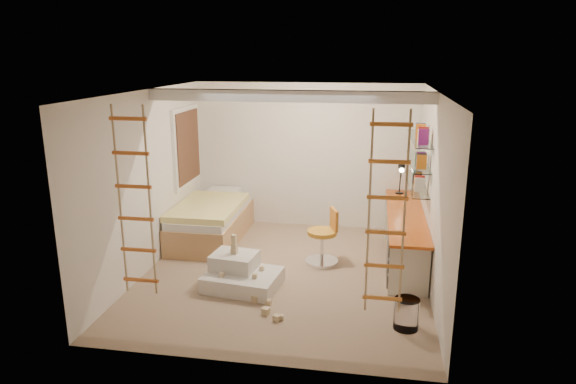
% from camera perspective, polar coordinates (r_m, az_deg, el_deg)
% --- Properties ---
extents(floor, '(4.50, 4.50, 0.00)m').
position_cam_1_polar(floor, '(7.52, -0.38, -9.08)').
color(floor, '#92765E').
rests_on(floor, ground).
extents(ceiling_beam, '(4.00, 0.18, 0.16)m').
position_cam_1_polar(ceiling_beam, '(7.18, 0.00, 10.62)').
color(ceiling_beam, white).
rests_on(ceiling_beam, ceiling).
extents(window_frame, '(0.06, 1.15, 1.35)m').
position_cam_1_polar(window_frame, '(8.97, -11.25, 4.99)').
color(window_frame, white).
rests_on(window_frame, wall_left).
extents(window_blind, '(0.02, 1.00, 1.20)m').
position_cam_1_polar(window_blind, '(8.96, -11.01, 4.99)').
color(window_blind, '#4C2D1E').
rests_on(window_blind, window_frame).
extents(rope_ladder_left, '(0.41, 0.04, 2.13)m').
position_cam_1_polar(rope_ladder_left, '(5.83, -16.67, -1.15)').
color(rope_ladder_left, orange).
rests_on(rope_ladder_left, ceiling).
extents(rope_ladder_right, '(0.41, 0.04, 2.13)m').
position_cam_1_polar(rope_ladder_right, '(5.25, 10.90, -2.56)').
color(rope_ladder_right, orange).
rests_on(rope_ladder_right, ceiling).
extents(waste_bin, '(0.29, 0.29, 0.37)m').
position_cam_1_polar(waste_bin, '(6.23, 13.02, -13.04)').
color(waste_bin, white).
rests_on(waste_bin, floor).
extents(desk, '(0.56, 2.80, 0.75)m').
position_cam_1_polar(desk, '(8.09, 12.79, -4.60)').
color(desk, '#C65417').
rests_on(desk, floor).
extents(shelves, '(0.25, 1.80, 0.71)m').
position_cam_1_polar(shelves, '(8.07, 14.23, 3.34)').
color(shelves, white).
rests_on(shelves, wall_right).
extents(bed, '(1.02, 2.00, 0.69)m').
position_cam_1_polar(bed, '(8.86, -8.49, -3.17)').
color(bed, '#AD7F51').
rests_on(bed, floor).
extents(task_lamp, '(0.14, 0.36, 0.57)m').
position_cam_1_polar(task_lamp, '(8.81, 12.46, 2.00)').
color(task_lamp, black).
rests_on(task_lamp, desk).
extents(swivel_chair, '(0.65, 0.65, 0.85)m').
position_cam_1_polar(swivel_chair, '(7.79, 3.97, -5.74)').
color(swivel_chair, gold).
rests_on(swivel_chair, floor).
extents(play_platform, '(1.06, 0.88, 0.43)m').
position_cam_1_polar(play_platform, '(7.12, -5.30, -9.11)').
color(play_platform, silver).
rests_on(play_platform, floor).
extents(toy_blocks, '(0.97, 1.03, 0.70)m').
position_cam_1_polar(toy_blocks, '(6.77, -4.02, -9.62)').
color(toy_blocks, '#CCB284').
rests_on(toy_blocks, floor).
extents(books, '(0.14, 0.58, 0.92)m').
position_cam_1_polar(books, '(8.05, 14.30, 4.34)').
color(books, white).
rests_on(books, shelves).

